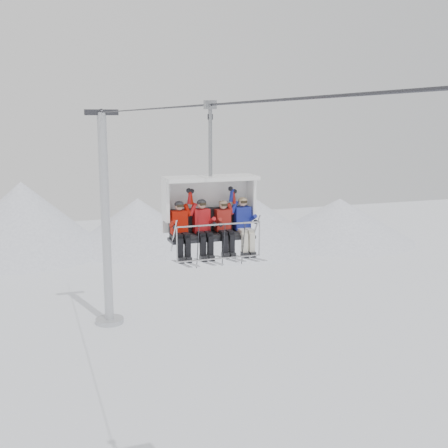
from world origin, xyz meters
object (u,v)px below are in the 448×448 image
object	(u,v)px
skier_center_right	(224,226)
skier_far_right	(244,223)
skier_far_left	(180,228)
skier_center_left	(203,226)
chairlift_carrier	(209,206)
lift_tower_right	(106,235)

from	to	relation	value
skier_center_right	skier_far_right	bearing A→B (deg)	0.79
skier_far_left	skier_center_left	distance (m)	0.60
chairlift_carrier	skier_far_left	distance (m)	1.04
chairlift_carrier	skier_center_right	bearing A→B (deg)	-44.76
lift_tower_right	skier_far_left	xyz separation A→B (m)	(-0.88, -21.13, 4.43)
skier_far_left	skier_center_right	bearing A→B (deg)	-0.28
lift_tower_right	skier_far_right	bearing A→B (deg)	-87.66
lift_tower_right	skier_far_left	world-z (taller)	lift_tower_right
chairlift_carrier	skier_center_left	bearing A→B (deg)	-132.31
lift_tower_right	skier_far_right	distance (m)	21.61
skier_far_left	chairlift_carrier	bearing A→B (deg)	19.19
chairlift_carrier	lift_tower_right	bearing A→B (deg)	90.00
lift_tower_right	skier_far_left	distance (m)	21.61
lift_tower_right	skier_center_left	xyz separation A→B (m)	(-0.28, -21.13, 4.44)
skier_center_left	skier_far_left	bearing A→B (deg)	-179.82
skier_far_left	skier_center_left	world-z (taller)	skier_center_left
lift_tower_right	chairlift_carrier	distance (m)	21.39
chairlift_carrier	skier_far_left	xyz separation A→B (m)	(-0.88, -0.31, -0.47)
skier_far_right	skier_center_left	bearing A→B (deg)	180.00
lift_tower_right	chairlift_carrier	world-z (taller)	lift_tower_right
skier_far_left	skier_center_right	xyz separation A→B (m)	(1.19, -0.01, -0.02)
lift_tower_right	skier_center_left	bearing A→B (deg)	-90.75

